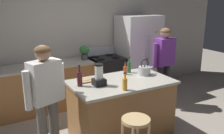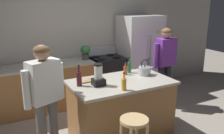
{
  "view_description": "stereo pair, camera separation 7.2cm",
  "coord_description": "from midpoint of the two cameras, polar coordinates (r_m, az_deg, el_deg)",
  "views": [
    {
      "loc": [
        -1.84,
        -3.03,
        2.13
      ],
      "look_at": [
        0.0,
        0.3,
        1.07
      ],
      "focal_mm": 38.87,
      "sensor_mm": 36.0,
      "label": 1
    },
    {
      "loc": [
        -1.78,
        -3.07,
        2.13
      ],
      "look_at": [
        0.0,
        0.3,
        1.07
      ],
      "focal_mm": 38.87,
      "sensor_mm": 36.0,
      "label": 2
    }
  ],
  "objects": [
    {
      "name": "person_by_island_left",
      "position": [
        3.27,
        -14.9,
        -5.86
      ],
      "size": [
        0.59,
        0.34,
        1.6
      ],
      "color": "#66605B",
      "rests_on": "ground_plane"
    },
    {
      "name": "bar_stool",
      "position": [
        3.15,
        5.87,
        -14.67
      ],
      "size": [
        0.36,
        0.36,
        0.71
      ],
      "color": "tan",
      "rests_on": "ground_plane"
    },
    {
      "name": "bottle_cooking_sauce",
      "position": [
        4.05,
        3.67,
        -0.72
      ],
      "size": [
        0.06,
        0.06,
        0.22
      ],
      "color": "#B24C26",
      "rests_on": "kitchen_island"
    },
    {
      "name": "stove_range",
      "position": [
        5.39,
        -0.97,
        -2.4
      ],
      "size": [
        0.76,
        0.65,
        1.1
      ],
      "color": "black",
      "rests_on": "ground_plane"
    },
    {
      "name": "bottle_olive_oil",
      "position": [
        4.15,
        4.59,
        -0.0
      ],
      "size": [
        0.07,
        0.07,
        0.28
      ],
      "color": "#2D6638",
      "rests_on": "kitchen_island"
    },
    {
      "name": "cutting_board",
      "position": [
        3.77,
        -5.17,
        -3.08
      ],
      "size": [
        0.3,
        0.2,
        0.02
      ],
      "primitive_type": "cube",
      "color": "#B7844C",
      "rests_on": "kitchen_island"
    },
    {
      "name": "tea_kettle",
      "position": [
        4.06,
        8.19,
        -0.79
      ],
      "size": [
        0.28,
        0.2,
        0.27
      ],
      "color": "#B7BABF",
      "rests_on": "kitchen_island"
    },
    {
      "name": "back_counter_run",
      "position": [
        5.0,
        -14.59,
        -4.51
      ],
      "size": [
        2.0,
        0.64,
        0.92
      ],
      "color": "#9E6B3D",
      "rests_on": "ground_plane"
    },
    {
      "name": "ground_plane",
      "position": [
        4.14,
        2.53,
        -15.49
      ],
      "size": [
        14.0,
        14.0,
        0.0
      ],
      "primitive_type": "plane",
      "color": "#9E9384"
    },
    {
      "name": "potted_plant",
      "position": [
        5.06,
        -5.85,
        3.66
      ],
      "size": [
        0.2,
        0.2,
        0.3
      ],
      "color": "#4C4C51",
      "rests_on": "back_counter_run"
    },
    {
      "name": "refrigerator",
      "position": [
        5.68,
        6.82,
        2.89
      ],
      "size": [
        0.9,
        0.73,
        1.8
      ],
      "color": "silver",
      "rests_on": "ground_plane"
    },
    {
      "name": "person_by_sink_right",
      "position": [
        4.96,
        12.79,
        1.65
      ],
      "size": [
        0.6,
        0.25,
        1.61
      ],
      "color": "#26262B",
      "rests_on": "ground_plane"
    },
    {
      "name": "bottle_soda",
      "position": [
        3.35,
        3.45,
        -3.95
      ],
      "size": [
        0.07,
        0.07,
        0.26
      ],
      "color": "orange",
      "rests_on": "kitchen_island"
    },
    {
      "name": "blender_appliance",
      "position": [
        3.52,
        -2.63,
        -2.22
      ],
      "size": [
        0.17,
        0.17,
        0.32
      ],
      "color": "black",
      "rests_on": "kitchen_island"
    },
    {
      "name": "back_wall",
      "position": [
        5.38,
        -7.91,
        7.03
      ],
      "size": [
        8.0,
        0.1,
        2.7
      ],
      "primitive_type": "cube",
      "color": "#BCB7AD",
      "rests_on": "ground_plane"
    },
    {
      "name": "chef_knife",
      "position": [
        3.77,
        -4.89,
        -2.85
      ],
      "size": [
        0.22,
        0.1,
        0.01
      ],
      "primitive_type": "cube",
      "rotation": [
        0.0,
        0.0,
        0.32
      ],
      "color": "#B7BABF",
      "rests_on": "cutting_board"
    },
    {
      "name": "bottle_wine",
      "position": [
        3.53,
        -7.16,
        -2.64
      ],
      "size": [
        0.08,
        0.08,
        0.32
      ],
      "color": "#471923",
      "rests_on": "kitchen_island"
    },
    {
      "name": "kitchen_island",
      "position": [
        3.92,
        2.62,
        -9.67
      ],
      "size": [
        1.57,
        0.92,
        0.92
      ],
      "color": "#9E6B3D",
      "rests_on": "ground_plane"
    }
  ]
}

